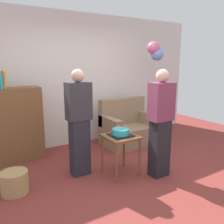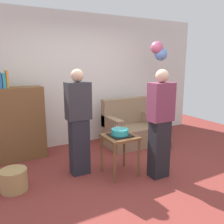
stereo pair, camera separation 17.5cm
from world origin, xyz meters
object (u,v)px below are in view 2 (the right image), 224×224
object	(u,v)px
balloon_bunch	(159,51)
bookshelf	(20,123)
couch	(130,128)
person_blowing_candles	(79,122)
handbag	(166,144)
person_holding_cake	(160,124)
wicker_basket	(14,180)
side_table	(120,142)
birthday_cake	(120,133)

from	to	relation	value
balloon_bunch	bookshelf	bearing A→B (deg)	172.04
bookshelf	couch	bearing A→B (deg)	-8.37
person_blowing_candles	handbag	world-z (taller)	person_blowing_candles
person_holding_cake	person_blowing_candles	bearing A→B (deg)	-47.76
handbag	wicker_basket	bearing A→B (deg)	-176.49
bookshelf	person_blowing_candles	xyz separation A→B (m)	(0.69, -1.06, 0.16)
person_holding_cake	handbag	distance (m)	1.41
balloon_bunch	side_table	bearing A→B (deg)	-146.80
wicker_basket	handbag	xyz separation A→B (m)	(2.89, 0.18, -0.05)
couch	side_table	distance (m)	1.42
bookshelf	side_table	bearing A→B (deg)	-48.66
person_holding_cake	balloon_bunch	xyz separation A→B (m)	(1.06, 1.35, 1.11)
bookshelf	birthday_cake	xyz separation A→B (m)	(1.23, -1.39, 0.01)
couch	wicker_basket	size ratio (longest dim) A/B	3.06
bookshelf	handbag	distance (m)	2.82
birthday_cake	person_blowing_candles	bearing A→B (deg)	148.24
person_holding_cake	handbag	size ratio (longest dim) A/B	5.82
birthday_cake	person_blowing_candles	size ratio (longest dim) A/B	0.20
person_blowing_candles	wicker_basket	bearing A→B (deg)	-162.23
wicker_basket	person_holding_cake	bearing A→B (deg)	-17.60
birthday_cake	person_blowing_candles	distance (m)	0.65
wicker_basket	balloon_bunch	xyz separation A→B (m)	(3.05, 0.72, 1.79)
wicker_basket	balloon_bunch	bearing A→B (deg)	13.25
couch	handbag	distance (m)	0.81
bookshelf	side_table	size ratio (longest dim) A/B	2.53
handbag	balloon_bunch	bearing A→B (deg)	72.86
person_blowing_candles	balloon_bunch	distance (m)	2.45
side_table	person_holding_cake	distance (m)	0.67
side_table	balloon_bunch	world-z (taller)	balloon_bunch
bookshelf	person_holding_cake	distance (m)	2.44
bookshelf	person_blowing_candles	size ratio (longest dim) A/B	0.97
couch	handbag	size ratio (longest dim) A/B	3.93
birthday_cake	couch	bearing A→B (deg)	49.94
couch	balloon_bunch	xyz separation A→B (m)	(0.63, -0.07, 1.60)
bookshelf	wicker_basket	size ratio (longest dim) A/B	4.41
person_blowing_candles	bookshelf	bearing A→B (deg)	138.33
person_holding_cake	birthday_cake	bearing A→B (deg)	-49.74
handbag	couch	bearing A→B (deg)	127.02
bookshelf	person_blowing_candles	bearing A→B (deg)	-56.95
side_table	balloon_bunch	xyz separation A→B (m)	(1.54, 1.01, 1.41)
birthday_cake	handbag	world-z (taller)	birthday_cake
bookshelf	person_blowing_candles	world-z (taller)	person_blowing_candles
wicker_basket	birthday_cake	bearing A→B (deg)	-10.77
side_table	balloon_bunch	bearing A→B (deg)	33.20
person_blowing_candles	side_table	bearing A→B (deg)	-16.48
birthday_cake	balloon_bunch	distance (m)	2.23
couch	handbag	bearing A→B (deg)	-52.98
birthday_cake	person_holding_cake	world-z (taller)	person_holding_cake
person_blowing_candles	wicker_basket	xyz separation A→B (m)	(-0.98, -0.04, -0.68)
person_holding_cake	handbag	bearing A→B (deg)	-151.78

